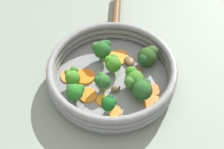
% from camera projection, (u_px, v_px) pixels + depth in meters
% --- Properties ---
extents(ground_plane, '(4.00, 4.00, 0.00)m').
position_uv_depth(ground_plane, '(112.00, 83.00, 0.72)').
color(ground_plane, gray).
extents(skillet, '(0.27, 0.27, 0.02)m').
position_uv_depth(skillet, '(112.00, 81.00, 0.71)').
color(skillet, gray).
rests_on(skillet, ground_plane).
extents(skillet_rim_wall, '(0.28, 0.28, 0.05)m').
position_uv_depth(skillet_rim_wall, '(112.00, 72.00, 0.69)').
color(skillet_rim_wall, slate).
rests_on(skillet_rim_wall, skillet).
extents(skillet_handle, '(0.08, 0.19, 0.02)m').
position_uv_depth(skillet_handle, '(117.00, 11.00, 0.84)').
color(skillet_handle, brown).
rests_on(skillet_handle, skillet).
extents(skillet_rivet_left, '(0.01, 0.01, 0.01)m').
position_uv_depth(skillet_rivet_left, '(124.00, 39.00, 0.78)').
color(skillet_rivet_left, gray).
rests_on(skillet_rivet_left, skillet).
extents(skillet_rivet_right, '(0.01, 0.01, 0.01)m').
position_uv_depth(skillet_rivet_right, '(105.00, 38.00, 0.78)').
color(skillet_rivet_right, gray).
rests_on(skillet_rivet_right, skillet).
extents(carrot_slice_0, '(0.04, 0.04, 0.00)m').
position_uv_depth(carrot_slice_0, '(152.00, 102.00, 0.66)').
color(carrot_slice_0, orange).
rests_on(carrot_slice_0, skillet).
extents(carrot_slice_1, '(0.04, 0.04, 0.01)m').
position_uv_depth(carrot_slice_1, '(114.00, 112.00, 0.64)').
color(carrot_slice_1, orange).
rests_on(carrot_slice_1, skillet).
extents(carrot_slice_2, '(0.05, 0.05, 0.00)m').
position_uv_depth(carrot_slice_2, '(88.00, 95.00, 0.67)').
color(carrot_slice_2, orange).
rests_on(carrot_slice_2, skillet).
extents(carrot_slice_3, '(0.06, 0.06, 0.01)m').
position_uv_depth(carrot_slice_3, '(85.00, 76.00, 0.70)').
color(carrot_slice_3, orange).
rests_on(carrot_slice_3, skillet).
extents(carrot_slice_4, '(0.04, 0.04, 0.00)m').
position_uv_depth(carrot_slice_4, '(103.00, 100.00, 0.66)').
color(carrot_slice_4, orange).
rests_on(carrot_slice_4, skillet).
extents(carrot_slice_5, '(0.04, 0.04, 0.00)m').
position_uv_depth(carrot_slice_5, '(113.00, 59.00, 0.74)').
color(carrot_slice_5, orange).
rests_on(carrot_slice_5, skillet).
extents(carrot_slice_6, '(0.07, 0.07, 0.00)m').
position_uv_depth(carrot_slice_6, '(119.00, 57.00, 0.74)').
color(carrot_slice_6, orange).
rests_on(carrot_slice_6, skillet).
extents(carrot_slice_7, '(0.06, 0.06, 0.00)m').
position_uv_depth(carrot_slice_7, '(70.00, 76.00, 0.71)').
color(carrot_slice_7, orange).
rests_on(carrot_slice_7, skillet).
extents(carrot_slice_8, '(0.05, 0.05, 0.00)m').
position_uv_depth(carrot_slice_8, '(153.00, 90.00, 0.68)').
color(carrot_slice_8, orange).
rests_on(carrot_slice_8, skillet).
extents(broccoli_floret_0, '(0.05, 0.04, 0.05)m').
position_uv_depth(broccoli_floret_0, '(147.00, 56.00, 0.71)').
color(broccoli_floret_0, '#7BB36F').
rests_on(broccoli_floret_0, skillet).
extents(broccoli_floret_1, '(0.04, 0.03, 0.05)m').
position_uv_depth(broccoli_floret_1, '(102.00, 81.00, 0.66)').
color(broccoli_floret_1, '#6D9451').
rests_on(broccoli_floret_1, skillet).
extents(broccoli_floret_2, '(0.04, 0.04, 0.04)m').
position_uv_depth(broccoli_floret_2, '(112.00, 63.00, 0.70)').
color(broccoli_floret_2, '#8CB162').
rests_on(broccoli_floret_2, skillet).
extents(broccoli_floret_3, '(0.04, 0.05, 0.05)m').
position_uv_depth(broccoli_floret_3, '(142.00, 89.00, 0.65)').
color(broccoli_floret_3, '#6C9658').
rests_on(broccoli_floret_3, skillet).
extents(broccoli_floret_4, '(0.03, 0.03, 0.04)m').
position_uv_depth(broccoli_floret_4, '(109.00, 103.00, 0.63)').
color(broccoli_floret_4, '#8DB76D').
rests_on(broccoli_floret_4, skillet).
extents(broccoli_floret_5, '(0.05, 0.04, 0.05)m').
position_uv_depth(broccoli_floret_5, '(102.00, 49.00, 0.72)').
color(broccoli_floret_5, '#5F9654').
rests_on(broccoli_floret_5, skillet).
extents(broccoli_floret_6, '(0.05, 0.05, 0.05)m').
position_uv_depth(broccoli_floret_6, '(133.00, 79.00, 0.67)').
color(broccoli_floret_6, '#7BB46E').
rests_on(broccoli_floret_6, skillet).
extents(broccoli_floret_7, '(0.03, 0.04, 0.05)m').
position_uv_depth(broccoli_floret_7, '(72.00, 76.00, 0.67)').
color(broccoli_floret_7, '#80AB6E').
rests_on(broccoli_floret_7, skillet).
extents(broccoli_floret_8, '(0.04, 0.04, 0.05)m').
position_uv_depth(broccoli_floret_8, '(75.00, 92.00, 0.65)').
color(broccoli_floret_8, '#72985C').
rests_on(broccoli_floret_8, skillet).
extents(mushroom_piece_0, '(0.03, 0.02, 0.01)m').
position_uv_depth(mushroom_piece_0, '(117.00, 88.00, 0.68)').
color(mushroom_piece_0, brown).
rests_on(mushroom_piece_0, skillet).
extents(mushroom_piece_1, '(0.03, 0.04, 0.01)m').
position_uv_depth(mushroom_piece_1, '(129.00, 61.00, 0.73)').
color(mushroom_piece_1, brown).
rests_on(mushroom_piece_1, skillet).
extents(mushroom_piece_2, '(0.04, 0.04, 0.01)m').
position_uv_depth(mushroom_piece_2, '(137.00, 73.00, 0.71)').
color(mushroom_piece_2, brown).
rests_on(mushroom_piece_2, skillet).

